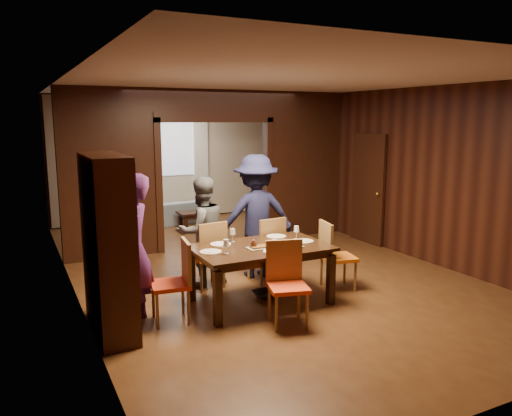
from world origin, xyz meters
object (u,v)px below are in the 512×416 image
chair_left (170,282)px  chair_right (339,255)px  person_grey (202,231)px  dining_table (260,274)px  chair_far_l (206,254)px  person_navy (256,216)px  sofa (169,213)px  chair_near (288,285)px  chair_far_r (265,249)px  coffee_table (197,220)px  hutch (108,245)px  person_purple (133,251)px

chair_left → chair_right: 2.47m
person_grey → dining_table: person_grey is taller
person_grey → chair_far_l: bearing=89.5°
person_navy → sofa: (-0.08, 4.26, -0.66)m
sofa → chair_far_l: 4.50m
person_navy → chair_left: 2.09m
chair_far_l → chair_near: size_ratio=1.00×
chair_far_l → chair_far_r: (0.88, -0.11, 0.00)m
coffee_table → chair_near: chair_near is taller
coffee_table → person_navy: bearing=-94.7°
chair_left → chair_far_l: bearing=147.2°
person_grey → coffee_table: size_ratio=1.97×
coffee_table → hutch: size_ratio=0.40×
person_purple → chair_far_l: bearing=148.5°
person_navy → coffee_table: person_navy is taller
chair_right → chair_far_l: size_ratio=1.00×
person_grey → chair_left: person_grey is taller
chair_far_l → chair_far_r: bearing=164.9°
chair_left → dining_table: bearing=101.3°
chair_far_r → chair_near: size_ratio=1.00×
person_navy → person_grey: bearing=10.8°
dining_table → chair_right: chair_right is taller
dining_table → chair_near: size_ratio=1.79×
person_navy → chair_far_l: (-0.87, -0.17, -0.44)m
coffee_table → chair_near: bearing=-98.4°
coffee_table → chair_right: chair_right is taller
chair_right → person_grey: bearing=70.6°
dining_table → coffee_table: (0.75, 4.50, -0.18)m
chair_left → chair_far_r: 1.91m
chair_right → person_purple: bearing=101.9°
dining_table → chair_near: (-0.04, -0.78, 0.10)m
dining_table → chair_near: chair_near is taller
person_grey → coffee_table: 3.71m
sofa → coffee_table: bearing=107.7°
person_grey → coffee_table: bearing=-116.2°
chair_far_l → chair_near: same height
dining_table → chair_far_r: chair_far_r is taller
chair_right → chair_near: same height
chair_far_l → person_navy: bearing=-176.9°
person_purple → person_grey: bearing=152.9°
chair_left → chair_right: size_ratio=1.00×
person_navy → chair_near: size_ratio=1.91×
chair_near → chair_left: bearing=165.2°
person_navy → chair_near: bearing=83.8°
coffee_table → person_purple: bearing=-117.9°
sofa → coffee_table: 0.89m
dining_table → chair_near: 0.78m
dining_table → sofa: bearing=85.9°
chair_near → hutch: bearing=173.9°
person_purple → hutch: 0.32m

